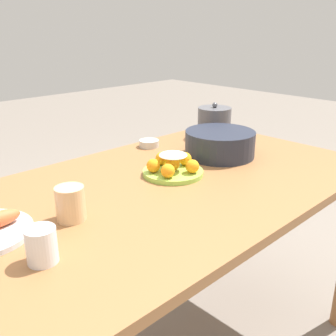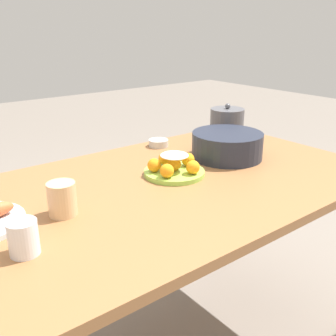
{
  "view_description": "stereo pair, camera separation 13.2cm",
  "coord_description": "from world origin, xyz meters",
  "px_view_note": "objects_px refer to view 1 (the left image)",
  "views": [
    {
      "loc": [
        -0.82,
        -0.87,
        1.26
      ],
      "look_at": [
        0.04,
        0.02,
        0.81
      ],
      "focal_mm": 42.0,
      "sensor_mm": 36.0,
      "label": 1
    },
    {
      "loc": [
        -0.72,
        -0.96,
        1.26
      ],
      "look_at": [
        0.04,
        0.02,
        0.81
      ],
      "focal_mm": 42.0,
      "sensor_mm": 36.0,
      "label": 2
    }
  ],
  "objects_px": {
    "cake_plate": "(173,167)",
    "cup_far": "(70,203)",
    "serving_bowl": "(220,143)",
    "cup_near": "(41,245)",
    "warming_pot": "(214,125)",
    "sauce_bowl": "(149,143)",
    "dining_table": "(163,210)"
  },
  "relations": [
    {
      "from": "cake_plate",
      "to": "sauce_bowl",
      "type": "bearing_deg",
      "value": 62.2
    },
    {
      "from": "dining_table",
      "to": "cup_far",
      "type": "xyz_separation_m",
      "value": [
        -0.35,
        -0.01,
        0.14
      ]
    },
    {
      "from": "cup_near",
      "to": "cup_far",
      "type": "distance_m",
      "value": 0.2
    },
    {
      "from": "cake_plate",
      "to": "dining_table",
      "type": "bearing_deg",
      "value": -155.66
    },
    {
      "from": "serving_bowl",
      "to": "sauce_bowl",
      "type": "distance_m",
      "value": 0.31
    },
    {
      "from": "warming_pot",
      "to": "cup_far",
      "type": "bearing_deg",
      "value": -164.21
    },
    {
      "from": "serving_bowl",
      "to": "warming_pot",
      "type": "xyz_separation_m",
      "value": [
        0.19,
        0.19,
        0.01
      ]
    },
    {
      "from": "dining_table",
      "to": "cake_plate",
      "type": "relative_size",
      "value": 7.16
    },
    {
      "from": "cake_plate",
      "to": "warming_pot",
      "type": "xyz_separation_m",
      "value": [
        0.48,
        0.21,
        0.03
      ]
    },
    {
      "from": "dining_table",
      "to": "sauce_bowl",
      "type": "distance_m",
      "value": 0.44
    },
    {
      "from": "serving_bowl",
      "to": "sauce_bowl",
      "type": "height_order",
      "value": "serving_bowl"
    },
    {
      "from": "cake_plate",
      "to": "sauce_bowl",
      "type": "xyz_separation_m",
      "value": [
        0.16,
        0.31,
        -0.01
      ]
    },
    {
      "from": "dining_table",
      "to": "cup_near",
      "type": "bearing_deg",
      "value": -164.05
    },
    {
      "from": "serving_bowl",
      "to": "cup_near",
      "type": "height_order",
      "value": "serving_bowl"
    },
    {
      "from": "sauce_bowl",
      "to": "dining_table",
      "type": "bearing_deg",
      "value": -125.48
    },
    {
      "from": "sauce_bowl",
      "to": "cup_far",
      "type": "height_order",
      "value": "cup_far"
    },
    {
      "from": "dining_table",
      "to": "serving_bowl",
      "type": "height_order",
      "value": "serving_bowl"
    },
    {
      "from": "cup_near",
      "to": "serving_bowl",
      "type": "bearing_deg",
      "value": 12.99
    },
    {
      "from": "cup_far",
      "to": "cake_plate",
      "type": "bearing_deg",
      "value": 6.39
    },
    {
      "from": "cake_plate",
      "to": "serving_bowl",
      "type": "distance_m",
      "value": 0.28
    },
    {
      "from": "sauce_bowl",
      "to": "serving_bowl",
      "type": "bearing_deg",
      "value": -67.17
    },
    {
      "from": "dining_table",
      "to": "warming_pot",
      "type": "height_order",
      "value": "warming_pot"
    },
    {
      "from": "sauce_bowl",
      "to": "warming_pot",
      "type": "distance_m",
      "value": 0.33
    },
    {
      "from": "serving_bowl",
      "to": "sauce_bowl",
      "type": "relative_size",
      "value": 3.27
    },
    {
      "from": "sauce_bowl",
      "to": "warming_pot",
      "type": "xyz_separation_m",
      "value": [
        0.31,
        -0.1,
        0.04
      ]
    },
    {
      "from": "sauce_bowl",
      "to": "cup_far",
      "type": "distance_m",
      "value": 0.69
    },
    {
      "from": "cake_plate",
      "to": "cup_far",
      "type": "distance_m",
      "value": 0.43
    },
    {
      "from": "warming_pot",
      "to": "cake_plate",
      "type": "bearing_deg",
      "value": -156.35
    },
    {
      "from": "serving_bowl",
      "to": "warming_pot",
      "type": "height_order",
      "value": "warming_pot"
    },
    {
      "from": "serving_bowl",
      "to": "cup_far",
      "type": "relative_size",
      "value": 2.93
    },
    {
      "from": "serving_bowl",
      "to": "cup_near",
      "type": "distance_m",
      "value": 0.89
    },
    {
      "from": "cup_far",
      "to": "warming_pot",
      "type": "distance_m",
      "value": 0.94
    }
  ]
}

